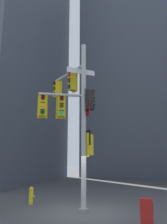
% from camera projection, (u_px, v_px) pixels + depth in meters
% --- Properties ---
extents(ground, '(120.00, 120.00, 0.00)m').
position_uv_depth(ground, '(84.00, 212.00, 10.13)').
color(ground, '#474749').
extents(building_mid_block, '(16.40, 16.40, 28.00)m').
position_uv_depth(building_mid_block, '(139.00, 89.00, 38.00)').
color(building_mid_block, '#4C5460').
rests_on(building_mid_block, ground).
extents(signal_pole_assembly, '(3.04, 3.29, 8.24)m').
position_uv_depth(signal_pole_assembly, '(74.00, 110.00, 11.43)').
color(signal_pole_assembly, '#B2B2B5').
rests_on(signal_pole_assembly, ground).
extents(fire_hydrant, '(0.33, 0.23, 0.89)m').
position_uv_depth(fire_hydrant, '(31.00, 195.00, 12.06)').
color(fire_hydrant, yellow).
rests_on(fire_hydrant, ground).
extents(newspaper_box, '(0.45, 0.36, 0.97)m').
position_uv_depth(newspaper_box, '(147.00, 213.00, 7.97)').
color(newspaper_box, red).
rests_on(newspaper_box, ground).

